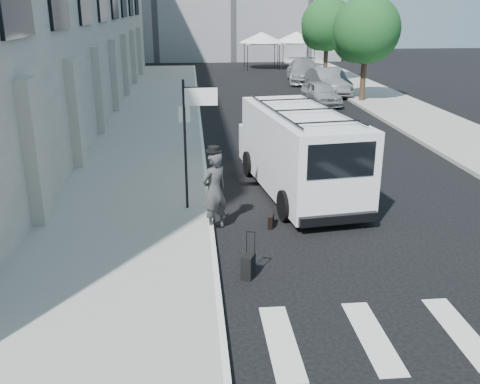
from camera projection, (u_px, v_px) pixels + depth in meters
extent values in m
plane|color=black|center=(303.00, 260.00, 12.04)|extent=(120.00, 120.00, 0.00)
cube|color=gray|center=(155.00, 119.00, 26.68)|extent=(4.50, 48.00, 0.15)
cube|color=gray|center=(384.00, 101.00, 31.59)|extent=(4.00, 56.00, 0.15)
cylinder|color=black|center=(185.00, 146.00, 14.19)|extent=(0.07, 0.07, 3.50)
cube|color=white|center=(184.00, 114.00, 13.93)|extent=(0.30, 0.03, 0.42)
cube|color=white|center=(201.00, 97.00, 13.80)|extent=(0.85, 0.06, 0.45)
cylinder|color=black|center=(363.00, 79.00, 31.03)|extent=(0.32, 0.32, 2.80)
sphere|color=#14411A|center=(367.00, 30.00, 30.13)|extent=(3.80, 3.80, 3.80)
sphere|color=#14411A|center=(356.00, 39.00, 30.84)|extent=(2.66, 2.66, 2.66)
cylinder|color=black|center=(326.00, 63.00, 39.49)|extent=(0.32, 0.32, 2.80)
sphere|color=#14411A|center=(328.00, 24.00, 38.58)|extent=(3.80, 3.80, 3.80)
sphere|color=#14411A|center=(320.00, 32.00, 39.30)|extent=(2.66, 2.66, 2.66)
cylinder|color=black|center=(248.00, 58.00, 46.29)|extent=(0.06, 0.06, 2.20)
cylinder|color=black|center=(279.00, 58.00, 46.54)|extent=(0.06, 0.06, 2.20)
cylinder|color=black|center=(244.00, 55.00, 48.92)|extent=(0.06, 0.06, 2.20)
cylinder|color=black|center=(275.00, 55.00, 49.17)|extent=(0.06, 0.06, 2.20)
cube|color=white|center=(262.00, 43.00, 47.35)|extent=(3.00, 3.00, 0.12)
cone|color=white|center=(262.00, 37.00, 47.18)|extent=(4.00, 4.00, 0.90)
cylinder|color=black|center=(283.00, 57.00, 47.04)|extent=(0.06, 0.06, 2.20)
cylinder|color=black|center=(314.00, 57.00, 47.28)|extent=(0.06, 0.06, 2.20)
cylinder|color=black|center=(278.00, 54.00, 49.67)|extent=(0.06, 0.06, 2.20)
cylinder|color=black|center=(308.00, 54.00, 49.91)|extent=(0.06, 0.06, 2.20)
cube|color=white|center=(296.00, 42.00, 48.10)|extent=(3.00, 3.00, 0.12)
cone|color=white|center=(296.00, 37.00, 47.93)|extent=(4.00, 4.00, 0.90)
imported|color=#393A3C|center=(214.00, 191.00, 13.41)|extent=(0.90, 0.85, 2.06)
cube|color=black|center=(271.00, 220.00, 13.83)|extent=(0.23, 0.46, 0.34)
cube|color=black|center=(248.00, 266.00, 11.21)|extent=(0.35, 0.42, 0.52)
cylinder|color=black|center=(247.00, 242.00, 11.22)|extent=(0.02, 0.02, 0.49)
cylinder|color=black|center=(255.00, 243.00, 11.16)|extent=(0.02, 0.02, 0.49)
cube|color=black|center=(251.00, 232.00, 11.11)|extent=(0.19, 0.11, 0.03)
cube|color=white|center=(301.00, 150.00, 15.89)|extent=(2.96, 6.17, 2.31)
cube|color=white|center=(271.00, 142.00, 19.05)|extent=(2.20, 1.25, 1.21)
cube|color=black|center=(341.00, 160.00, 13.01)|extent=(1.75, 0.32, 0.88)
cylinder|color=black|center=(250.00, 164.00, 17.90)|extent=(0.41, 0.87, 0.83)
cylinder|color=black|center=(309.00, 160.00, 18.34)|extent=(0.41, 0.87, 0.83)
cylinder|color=black|center=(286.00, 205.00, 14.16)|extent=(0.41, 0.87, 0.83)
cylinder|color=black|center=(359.00, 199.00, 14.60)|extent=(0.41, 0.87, 0.83)
imported|color=#9C9EA3|center=(321.00, 93.00, 30.63)|extent=(1.90, 4.02, 1.33)
imported|color=slate|center=(328.00, 82.00, 34.02)|extent=(2.01, 5.11, 1.66)
imported|color=#919398|center=(304.00, 71.00, 39.48)|extent=(3.01, 5.90, 1.64)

